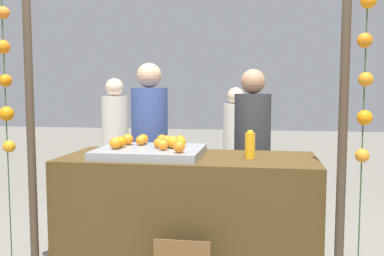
{
  "coord_description": "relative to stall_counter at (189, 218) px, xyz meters",
  "views": [
    {
      "loc": [
        0.54,
        -3.15,
        1.46
      ],
      "look_at": [
        0.0,
        0.15,
        1.15
      ],
      "focal_mm": 40.15,
      "sensor_mm": 36.0,
      "label": 1
    }
  ],
  "objects": [
    {
      "name": "vendor_right",
      "position": [
        0.46,
        0.73,
        0.28
      ],
      "size": [
        0.33,
        0.33,
        1.63
      ],
      "color": "#333338",
      "rests_on": "ground_plane"
    },
    {
      "name": "orange_8",
      "position": [
        -0.03,
        -0.23,
        0.58
      ],
      "size": [
        0.08,
        0.08,
        0.08
      ],
      "primitive_type": "sphere",
      "color": "orange",
      "rests_on": "orange_tray"
    },
    {
      "name": "orange_12",
      "position": [
        -0.1,
        0.19,
        0.57
      ],
      "size": [
        0.08,
        0.08,
        0.08
      ],
      "primitive_type": "sphere",
      "color": "orange",
      "rests_on": "orange_tray"
    },
    {
      "name": "canopy_post_right",
      "position": [
        1.03,
        -0.44,
        0.65
      ],
      "size": [
        0.06,
        0.06,
        2.25
      ],
      "primitive_type": "cylinder",
      "color": "#473828",
      "rests_on": "ground_plane"
    },
    {
      "name": "orange_3",
      "position": [
        -0.07,
        0.06,
        0.57
      ],
      "size": [
        0.07,
        0.07,
        0.07
      ],
      "primitive_type": "sphere",
      "color": "orange",
      "rests_on": "orange_tray"
    },
    {
      "name": "orange_0",
      "position": [
        -0.17,
        0.04,
        0.58
      ],
      "size": [
        0.09,
        0.09,
        0.09
      ],
      "primitive_type": "sphere",
      "color": "orange",
      "rests_on": "orange_tray"
    },
    {
      "name": "orange_4",
      "position": [
        -0.17,
        -0.13,
        0.57
      ],
      "size": [
        0.08,
        0.08,
        0.08
      ],
      "primitive_type": "sphere",
      "color": "orange",
      "rests_on": "orange_tray"
    },
    {
      "name": "orange_6",
      "position": [
        -0.53,
        -0.13,
        0.58
      ],
      "size": [
        0.09,
        0.09,
        0.09
      ],
      "primitive_type": "sphere",
      "color": "orange",
      "rests_on": "orange_tray"
    },
    {
      "name": "orange_7",
      "position": [
        -0.52,
        -0.04,
        0.58
      ],
      "size": [
        0.09,
        0.09,
        0.09
      ],
      "primitive_type": "sphere",
      "color": "orange",
      "rests_on": "orange_tray"
    },
    {
      "name": "garland_strand_right",
      "position": [
        1.14,
        -0.47,
        1.04
      ],
      "size": [
        0.11,
        0.1,
        2.06
      ],
      "color": "#2D4C23",
      "rests_on": "ground_plane"
    },
    {
      "name": "juice_bottle",
      "position": [
        0.46,
        -0.03,
        0.57
      ],
      "size": [
        0.07,
        0.07,
        0.21
      ],
      "color": "#F0A418",
      "rests_on": "stall_counter"
    },
    {
      "name": "orange_9",
      "position": [
        -0.12,
        -0.02,
        0.58
      ],
      "size": [
        0.09,
        0.09,
        0.09
      ],
      "primitive_type": "sphere",
      "color": "orange",
      "rests_on": "orange_tray"
    },
    {
      "name": "canopy_post_left",
      "position": [
        -1.03,
        -0.44,
        0.65
      ],
      "size": [
        0.06,
        0.06,
        2.25
      ],
      "primitive_type": "cylinder",
      "color": "#473828",
      "rests_on": "ground_plane"
    },
    {
      "name": "stall_counter",
      "position": [
        0.0,
        0.0,
        0.0
      ],
      "size": [
        1.89,
        0.79,
        0.95
      ],
      "primitive_type": "cube",
      "color": "#4C3819",
      "rests_on": "ground_plane"
    },
    {
      "name": "garland_strand_left",
      "position": [
        -1.19,
        -0.45,
        1.02
      ],
      "size": [
        0.11,
        0.11,
        2.06
      ],
      "color": "#2D4C23",
      "rests_on": "ground_plane"
    },
    {
      "name": "vendor_left",
      "position": [
        -0.49,
        0.72,
        0.31
      ],
      "size": [
        0.34,
        0.34,
        1.69
      ],
      "color": "#384C8C",
      "rests_on": "ground_plane"
    },
    {
      "name": "orange_11",
      "position": [
        -0.24,
        0.16,
        0.58
      ],
      "size": [
        0.08,
        0.08,
        0.08
      ],
      "primitive_type": "sphere",
      "color": "orange",
      "rests_on": "orange_tray"
    },
    {
      "name": "orange_2",
      "position": [
        -0.4,
        0.18,
        0.57
      ],
      "size": [
        0.08,
        0.08,
        0.08
      ],
      "primitive_type": "sphere",
      "color": "orange",
      "rests_on": "orange_tray"
    },
    {
      "name": "crowd_person_0",
      "position": [
        -1.2,
        1.76,
        0.26
      ],
      "size": [
        0.32,
        0.32,
        1.58
      ],
      "color": "beige",
      "rests_on": "ground_plane"
    },
    {
      "name": "orange_tray",
      "position": [
        -0.29,
        -0.02,
        0.5
      ],
      "size": [
        0.78,
        0.64,
        0.06
      ],
      "primitive_type": "cube",
      "color": "gray",
      "rests_on": "stall_counter"
    },
    {
      "name": "orange_5",
      "position": [
        -0.51,
        0.11,
        0.58
      ],
      "size": [
        0.09,
        0.09,
        0.09
      ],
      "primitive_type": "sphere",
      "color": "orange",
      "rests_on": "orange_tray"
    },
    {
      "name": "orange_1",
      "position": [
        -0.41,
        0.11,
        0.57
      ],
      "size": [
        0.08,
        0.08,
        0.08
      ],
      "primitive_type": "sphere",
      "color": "orange",
      "rests_on": "orange_tray"
    },
    {
      "name": "crowd_person_1",
      "position": [
        0.23,
        2.03,
        0.21
      ],
      "size": [
        0.29,
        0.29,
        1.47
      ],
      "color": "beige",
      "rests_on": "ground_plane"
    },
    {
      "name": "orange_10",
      "position": [
        -0.23,
        -0.02,
        0.57
      ],
      "size": [
        0.07,
        0.07,
        0.07
      ],
      "primitive_type": "sphere",
      "color": "orange",
      "rests_on": "orange_tray"
    }
  ]
}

